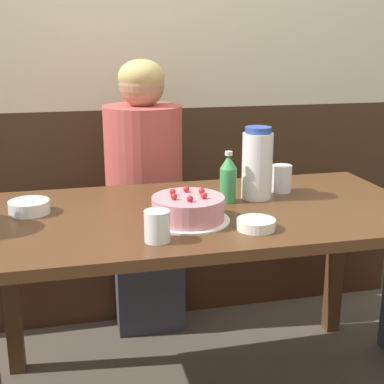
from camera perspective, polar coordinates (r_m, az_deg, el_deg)
name	(u,v)px	position (r m, az deg, el deg)	size (l,w,h in m)	color
back_wall	(152,47)	(2.75, -4.30, 15.15)	(4.80, 0.04, 2.50)	#3D2819
bench_seat	(163,255)	(2.75, -3.12, -6.77)	(2.29, 0.38, 0.45)	#381E11
dining_table	(205,235)	(1.84, 1.35, -4.62)	(1.48, 0.76, 0.73)	#4C2D19
birthday_cake	(188,209)	(1.68, -0.42, -1.84)	(0.27, 0.27, 0.10)	white
water_pitcher	(257,164)	(1.92, 6.97, 3.01)	(0.11, 0.11, 0.26)	white
soju_bottle	(228,178)	(1.88, 3.88, 1.45)	(0.06, 0.06, 0.18)	#388E4C
bowl_soup_white	(256,224)	(1.63, 6.85, -3.43)	(0.12, 0.12, 0.03)	white
bowl_rice_small	(29,207)	(1.85, -16.97, -1.53)	(0.13, 0.13, 0.04)	white
glass_water_tall	(157,226)	(1.52, -3.74, -3.64)	(0.07, 0.07, 0.09)	silver
glass_tumbler_short	(282,179)	(2.04, 9.56, 1.42)	(0.07, 0.07, 0.10)	silver
person_pale_blue_shirt	(145,200)	(2.43, -5.08, -0.84)	(0.34, 0.34, 1.21)	#33333D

